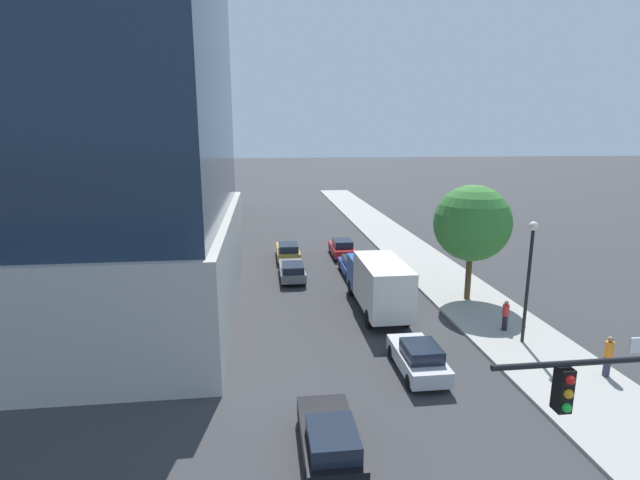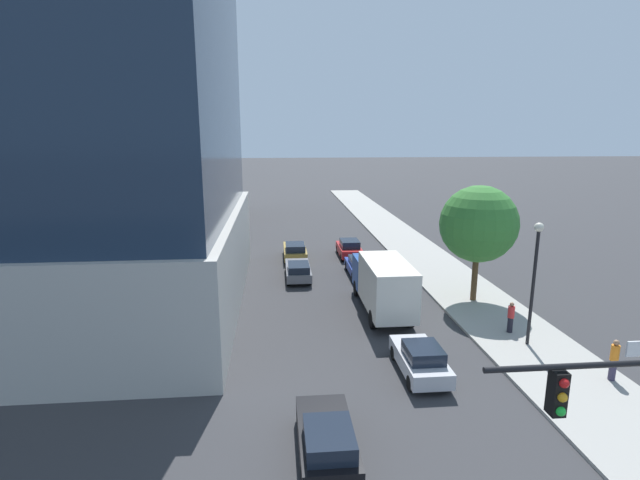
{
  "view_description": "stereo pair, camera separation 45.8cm",
  "coord_description": "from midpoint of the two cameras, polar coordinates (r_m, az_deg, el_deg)",
  "views": [
    {
      "loc": [
        -3.96,
        -5.33,
        10.33
      ],
      "look_at": [
        -1.95,
        11.43,
        6.52
      ],
      "focal_mm": 26.67,
      "sensor_mm": 36.0,
      "label": 1
    },
    {
      "loc": [
        -3.5,
        -5.38,
        10.33
      ],
      "look_at": [
        -1.95,
        11.43,
        6.52
      ],
      "focal_mm": 26.67,
      "sensor_mm": 36.0,
      "label": 2
    }
  ],
  "objects": [
    {
      "name": "car_blue",
      "position": [
        35.27,
        3.76,
        -3.17
      ],
      "size": [
        1.78,
        4.55,
        1.33
      ],
      "color": "#233D9E",
      "rests_on": "ground"
    },
    {
      "name": "pedestrian_red_shirt",
      "position": [
        26.99,
        20.91,
        -8.42
      ],
      "size": [
        0.34,
        0.34,
        1.64
      ],
      "color": "black",
      "rests_on": "sidewalk"
    },
    {
      "name": "street_tree",
      "position": [
        30.26,
        17.38,
        1.93
      ],
      "size": [
        4.66,
        4.66,
        7.16
      ],
      "color": "brown",
      "rests_on": "sidewalk"
    },
    {
      "name": "car_gray",
      "position": [
        34.26,
        -3.75,
        -3.63
      ],
      "size": [
        1.75,
        4.64,
        1.38
      ],
      "color": "slate",
      "rests_on": "ground"
    },
    {
      "name": "car_red",
      "position": [
        40.52,
        2.34,
        -0.98
      ],
      "size": [
        1.79,
        4.17,
        1.5
      ],
      "color": "red",
      "rests_on": "ground"
    },
    {
      "name": "car_silver",
      "position": [
        21.76,
        11.13,
        -13.71
      ],
      "size": [
        1.76,
        4.08,
        1.5
      ],
      "color": "#B7B7BC",
      "rests_on": "ground"
    },
    {
      "name": "construction_building",
      "position": [
        61.88,
        -20.34,
        18.21
      ],
      "size": [
        17.94,
        15.22,
        41.33
      ],
      "color": "#9E9B93",
      "rests_on": "ground"
    },
    {
      "name": "car_black",
      "position": [
        16.51,
        0.32,
        -22.77
      ],
      "size": [
        1.8,
        4.22,
        1.49
      ],
      "color": "black",
      "rests_on": "ground"
    },
    {
      "name": "pedestrian_orange_shirt",
      "position": [
        24.01,
        30.83,
        -11.84
      ],
      "size": [
        0.34,
        0.34,
        1.8
      ],
      "color": "#38334C",
      "rests_on": "sidewalk"
    },
    {
      "name": "sidewalk",
      "position": [
        30.08,
        18.39,
        -7.89
      ],
      "size": [
        4.97,
        120.0,
        0.15
      ],
      "primitive_type": "cube",
      "color": "#9E9B93",
      "rests_on": "ground"
    },
    {
      "name": "car_gold",
      "position": [
        39.63,
        -4.2,
        -1.31
      ],
      "size": [
        1.84,
        4.72,
        1.49
      ],
      "color": "#AD8938",
      "rests_on": "ground"
    },
    {
      "name": "street_lamp",
      "position": [
        24.92,
        23.38,
        -2.78
      ],
      "size": [
        0.44,
        0.44,
        6.1
      ],
      "color": "black",
      "rests_on": "sidewalk"
    },
    {
      "name": "box_truck",
      "position": [
        27.99,
        6.58,
        -5.03
      ],
      "size": [
        2.35,
        7.7,
        3.3
      ],
      "color": "#1E4799",
      "rests_on": "ground"
    }
  ]
}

